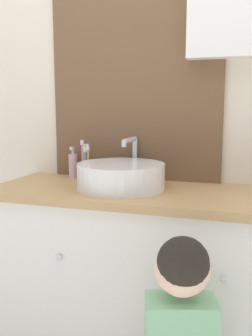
# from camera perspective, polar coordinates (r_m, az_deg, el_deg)

# --- Properties ---
(wall_back) EXTENTS (3.20, 0.18, 2.50)m
(wall_back) POSITION_cam_1_polar(r_m,az_deg,el_deg) (1.85, 6.72, 10.64)
(wall_back) COLOR beige
(wall_back) RESTS_ON ground_plane
(vanity_counter) EXTENTS (1.44, 0.52, 0.89)m
(vanity_counter) POSITION_cam_1_polar(r_m,az_deg,el_deg) (1.76, 3.84, -17.58)
(vanity_counter) COLOR silver
(vanity_counter) RESTS_ON ground_plane
(sink_basin) EXTENTS (0.38, 0.44, 0.21)m
(sink_basin) POSITION_cam_1_polar(r_m,az_deg,el_deg) (1.64, -0.71, -1.11)
(sink_basin) COLOR white
(sink_basin) RESTS_ON vanity_counter
(toothbrush_holder) EXTENTS (0.09, 0.09, 0.20)m
(toothbrush_holder) POSITION_cam_1_polar(r_m,az_deg,el_deg) (1.86, -6.15, -0.32)
(toothbrush_holder) COLOR silver
(toothbrush_holder) RESTS_ON vanity_counter
(soap_dispenser) EXTENTS (0.05, 0.05, 0.16)m
(soap_dispenser) POSITION_cam_1_polar(r_m,az_deg,el_deg) (1.93, -8.07, 0.47)
(soap_dispenser) COLOR #CCA3BC
(soap_dispenser) RESTS_ON vanity_counter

